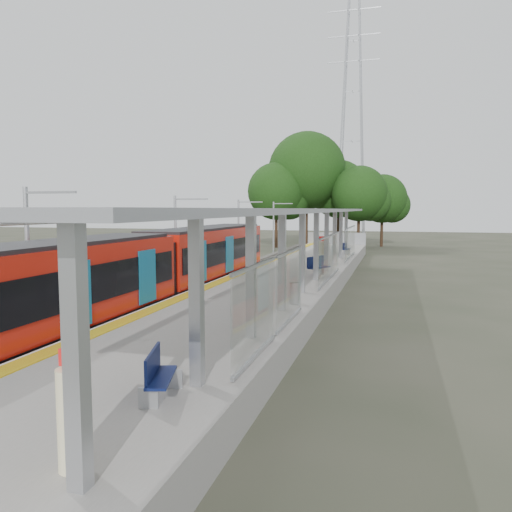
% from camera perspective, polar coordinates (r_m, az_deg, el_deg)
% --- Properties ---
extents(ground, '(200.00, 200.00, 0.00)m').
position_cam_1_polar(ground, '(10.50, -22.11, -21.27)').
color(ground, '#474438').
rests_on(ground, ground).
extents(trackbed, '(3.00, 70.00, 0.24)m').
position_cam_1_polar(trackbed, '(29.60, -5.12, -3.42)').
color(trackbed, '#59544C').
rests_on(trackbed, ground).
extents(platform, '(6.00, 50.00, 1.00)m').
position_cam_1_polar(platform, '(28.28, 3.45, -3.04)').
color(platform, gray).
rests_on(platform, ground).
extents(tactile_strip, '(0.60, 50.00, 0.02)m').
position_cam_1_polar(tactile_strip, '(28.85, -1.51, -1.84)').
color(tactile_strip, gold).
rests_on(tactile_strip, platform).
extents(end_fence, '(6.00, 0.10, 1.20)m').
position_cam_1_polar(end_fence, '(52.72, 9.18, 2.01)').
color(end_fence, '#9EA0A5').
rests_on(end_fence, platform).
extents(train, '(2.74, 27.60, 3.62)m').
position_cam_1_polar(train, '(22.37, -12.15, -1.38)').
color(train, black).
rests_on(train, ground).
extents(canopy, '(3.27, 38.00, 3.66)m').
position_cam_1_polar(canopy, '(23.93, 5.34, 4.31)').
color(canopy, '#9EA0A5').
rests_on(canopy, platform).
extents(pylon, '(8.00, 4.00, 38.00)m').
position_cam_1_polar(pylon, '(81.92, 10.94, 15.39)').
color(pylon, '#9EA0A5').
rests_on(pylon, ground).
extents(tree_cluster, '(18.63, 11.96, 14.08)m').
position_cam_1_polar(tree_cluster, '(61.98, 7.68, 8.23)').
color(tree_cluster, '#382316').
rests_on(tree_cluster, ground).
extents(catenary_masts, '(2.08, 48.16, 5.40)m').
position_cam_1_polar(catenary_masts, '(29.05, -9.03, 1.91)').
color(catenary_masts, '#9EA0A5').
rests_on(catenary_masts, ground).
extents(bench_near, '(0.78, 1.41, 0.92)m').
position_cam_1_polar(bench_near, '(10.07, -11.19, -12.99)').
color(bench_near, '#0F194C').
rests_on(bench_near, platform).
extents(bench_mid, '(1.11, 1.64, 1.08)m').
position_cam_1_polar(bench_mid, '(27.33, 7.05, -1.10)').
color(bench_mid, '#0F194C').
rests_on(bench_mid, platform).
extents(bench_far, '(0.60, 1.41, 0.94)m').
position_cam_1_polar(bench_far, '(41.00, 10.23, 0.90)').
color(bench_far, '#0F194C').
rests_on(bench_far, platform).
extents(info_pillar_near, '(0.39, 0.39, 1.72)m').
position_cam_1_polar(info_pillar_near, '(7.71, -20.35, -17.01)').
color(info_pillar_near, beige).
rests_on(info_pillar_near, platform).
extents(info_pillar_far, '(0.46, 0.46, 2.02)m').
position_cam_1_polar(info_pillar_far, '(30.09, 7.44, 0.07)').
color(info_pillar_far, beige).
rests_on(info_pillar_far, platform).
extents(litter_bin, '(0.43, 0.43, 0.85)m').
position_cam_1_polar(litter_bin, '(19.24, 4.46, -4.25)').
color(litter_bin, '#9EA0A5').
rests_on(litter_bin, platform).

